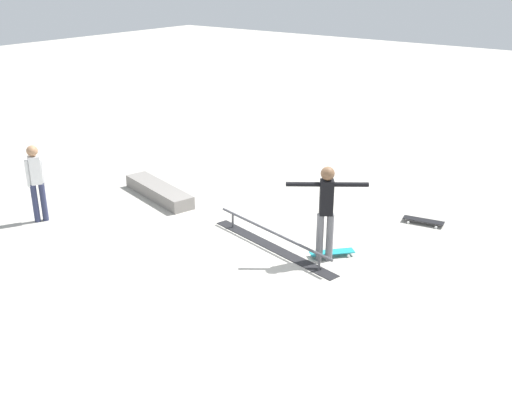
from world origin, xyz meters
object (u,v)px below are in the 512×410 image
(skater_main, at_px, (326,207))
(skateboard_main, at_px, (332,252))
(skate_ledge, at_px, (159,191))
(loose_skateboard_black, at_px, (423,221))
(bystander_white_shirt, at_px, (36,179))
(grind_rail, at_px, (273,241))

(skater_main, relative_size, skateboard_main, 2.34)
(skate_ledge, xyz_separation_m, loose_skateboard_black, (-5.25, -2.15, -0.07))
(loose_skateboard_black, bearing_deg, bystander_white_shirt, -154.98)
(grind_rail, height_order, loose_skateboard_black, grind_rail)
(skate_ledge, relative_size, bystander_white_shirt, 1.37)
(skate_ledge, bearing_deg, skater_main, 175.14)
(loose_skateboard_black, bearing_deg, skate_ledge, -168.77)
(grind_rail, relative_size, skater_main, 1.79)
(bystander_white_shirt, bearing_deg, skate_ledge, 5.59)
(skateboard_main, xyz_separation_m, loose_skateboard_black, (-0.72, -2.33, 0.00))
(skater_main, bearing_deg, grind_rail, 152.59)
(skater_main, relative_size, loose_skateboard_black, 2.08)
(skateboard_main, height_order, loose_skateboard_black, same)
(skate_ledge, bearing_deg, bystander_white_shirt, 68.37)
(bystander_white_shirt, bearing_deg, grind_rail, -40.41)
(skateboard_main, bearing_deg, skater_main, 29.49)
(grind_rail, distance_m, skateboard_main, 1.10)
(skateboard_main, distance_m, loose_skateboard_black, 2.44)
(grind_rail, bearing_deg, skateboard_main, -148.64)
(skater_main, xyz_separation_m, bystander_white_shirt, (5.42, 1.97, -0.11))
(skater_main, height_order, bystander_white_shirt, skater_main)
(loose_skateboard_black, bearing_deg, skateboard_main, -118.30)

